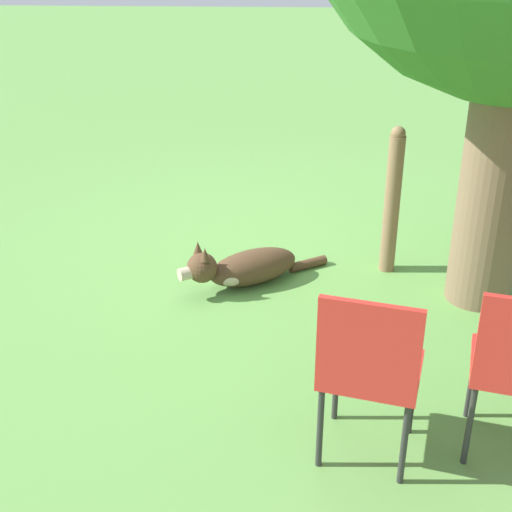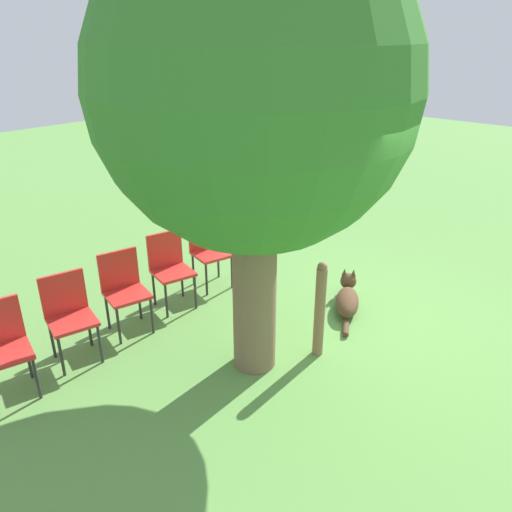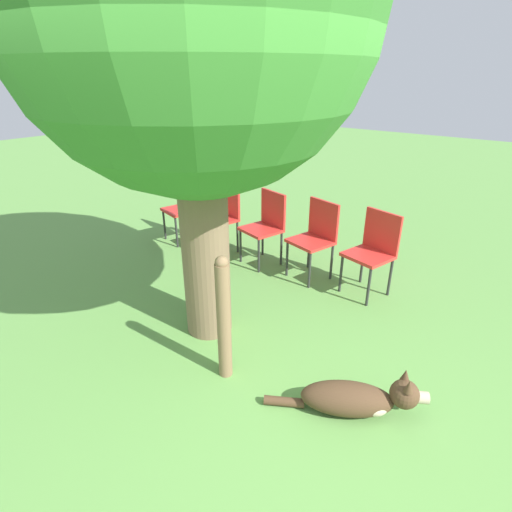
{
  "view_description": "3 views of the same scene",
  "coord_description": "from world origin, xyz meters",
  "px_view_note": "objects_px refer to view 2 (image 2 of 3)",
  "views": [
    {
      "loc": [
        4.71,
        -0.26,
        2.36
      ],
      "look_at": [
        0.42,
        -0.47,
        0.25
      ],
      "focal_mm": 50.0,
      "sensor_mm": 36.0,
      "label": 1
    },
    {
      "loc": [
        -2.34,
        4.14,
        3.11
      ],
      "look_at": [
        0.53,
        0.91,
        1.14
      ],
      "focal_mm": 35.0,
      "sensor_mm": 36.0,
      "label": 2
    },
    {
      "loc": [
        -1.79,
        -1.32,
        2.25
      ],
      "look_at": [
        1.2,
        1.04,
        0.48
      ],
      "focal_mm": 28.0,
      "sensor_mm": 36.0,
      "label": 3
    }
  ],
  "objects_px": {
    "red_chair_0": "(209,247)",
    "red_chair_4": "(2,343)",
    "red_chair_1": "(170,265)",
    "fence_post": "(320,309)",
    "oak_tree": "(254,93)",
    "dog": "(347,298)",
    "red_chair_3": "(69,311)",
    "red_chair_2": "(124,286)"
  },
  "relations": [
    {
      "from": "oak_tree",
      "to": "red_chair_2",
      "type": "relative_size",
      "value": 4.39
    },
    {
      "from": "red_chair_0",
      "to": "red_chair_4",
      "type": "distance_m",
      "value": 2.75
    },
    {
      "from": "red_chair_0",
      "to": "red_chair_4",
      "type": "relative_size",
      "value": 1.0
    },
    {
      "from": "red_chair_0",
      "to": "red_chair_3",
      "type": "distance_m",
      "value": 2.06
    },
    {
      "from": "dog",
      "to": "red_chair_2",
      "type": "xyz_separation_m",
      "value": [
        1.62,
        2.04,
        0.4
      ]
    },
    {
      "from": "fence_post",
      "to": "red_chair_4",
      "type": "distance_m",
      "value": 3.0
    },
    {
      "from": "red_chair_0",
      "to": "red_chair_4",
      "type": "bearing_deg",
      "value": -71.64
    },
    {
      "from": "fence_post",
      "to": "red_chair_1",
      "type": "relative_size",
      "value": 1.16
    },
    {
      "from": "oak_tree",
      "to": "dog",
      "type": "xyz_separation_m",
      "value": [
        -0.1,
        -1.58,
        -2.51
      ]
    },
    {
      "from": "red_chair_1",
      "to": "red_chair_4",
      "type": "distance_m",
      "value": 2.06
    },
    {
      "from": "dog",
      "to": "red_chair_3",
      "type": "height_order",
      "value": "red_chair_3"
    },
    {
      "from": "red_chair_0",
      "to": "red_chair_1",
      "type": "distance_m",
      "value": 0.69
    },
    {
      "from": "red_chair_3",
      "to": "dog",
      "type": "bearing_deg",
      "value": 74.36
    },
    {
      "from": "fence_post",
      "to": "red_chair_3",
      "type": "xyz_separation_m",
      "value": [
        1.85,
        1.71,
        -0.0
      ]
    },
    {
      "from": "red_chair_0",
      "to": "red_chair_4",
      "type": "xyz_separation_m",
      "value": [
        -0.2,
        2.74,
        0.0
      ]
    },
    {
      "from": "oak_tree",
      "to": "fence_post",
      "type": "height_order",
      "value": "oak_tree"
    },
    {
      "from": "red_chair_2",
      "to": "red_chair_4",
      "type": "relative_size",
      "value": 1.0
    },
    {
      "from": "dog",
      "to": "red_chair_4",
      "type": "height_order",
      "value": "red_chair_4"
    },
    {
      "from": "red_chair_0",
      "to": "red_chair_1",
      "type": "bearing_deg",
      "value": -71.64
    },
    {
      "from": "fence_post",
      "to": "red_chair_0",
      "type": "distance_m",
      "value": 2.03
    },
    {
      "from": "fence_post",
      "to": "red_chair_1",
      "type": "distance_m",
      "value": 1.98
    },
    {
      "from": "red_chair_3",
      "to": "red_chair_4",
      "type": "relative_size",
      "value": 1.0
    },
    {
      "from": "red_chair_0",
      "to": "red_chair_2",
      "type": "height_order",
      "value": "same"
    },
    {
      "from": "red_chair_0",
      "to": "dog",
      "type": "bearing_deg",
      "value": 35.68
    },
    {
      "from": "red_chair_0",
      "to": "red_chair_1",
      "type": "xyz_separation_m",
      "value": [
        -0.05,
        0.69,
        0.0
      ]
    },
    {
      "from": "dog",
      "to": "red_chair_1",
      "type": "distance_m",
      "value": 2.19
    },
    {
      "from": "oak_tree",
      "to": "red_chair_0",
      "type": "bearing_deg",
      "value": -29.25
    },
    {
      "from": "red_chair_1",
      "to": "red_chair_2",
      "type": "relative_size",
      "value": 1.0
    },
    {
      "from": "oak_tree",
      "to": "fence_post",
      "type": "bearing_deg",
      "value": -124.66
    },
    {
      "from": "fence_post",
      "to": "oak_tree",
      "type": "bearing_deg",
      "value": 55.34
    },
    {
      "from": "red_chair_0",
      "to": "red_chair_1",
      "type": "height_order",
      "value": "same"
    },
    {
      "from": "red_chair_1",
      "to": "red_chair_2",
      "type": "height_order",
      "value": "same"
    },
    {
      "from": "red_chair_1",
      "to": "fence_post",
      "type": "bearing_deg",
      "value": 24.16
    },
    {
      "from": "red_chair_2",
      "to": "red_chair_1",
      "type": "bearing_deg",
      "value": 108.36
    },
    {
      "from": "fence_post",
      "to": "red_chair_4",
      "type": "xyz_separation_m",
      "value": [
        1.8,
        2.4,
        -0.0
      ]
    },
    {
      "from": "oak_tree",
      "to": "red_chair_2",
      "type": "height_order",
      "value": "oak_tree"
    },
    {
      "from": "dog",
      "to": "red_chair_3",
      "type": "bearing_deg",
      "value": 118.94
    },
    {
      "from": "red_chair_2",
      "to": "oak_tree",
      "type": "bearing_deg",
      "value": 31.41
    },
    {
      "from": "red_chair_4",
      "to": "dog",
      "type": "bearing_deg",
      "value": 80.26
    },
    {
      "from": "oak_tree",
      "to": "red_chair_1",
      "type": "height_order",
      "value": "oak_tree"
    },
    {
      "from": "red_chair_2",
      "to": "red_chair_3",
      "type": "relative_size",
      "value": 1.0
    },
    {
      "from": "fence_post",
      "to": "red_chair_2",
      "type": "xyz_separation_m",
      "value": [
        1.9,
        1.03,
        -0.0
      ]
    }
  ]
}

